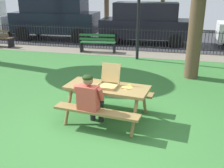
% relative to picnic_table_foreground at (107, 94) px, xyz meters
% --- Properties ---
extents(ground, '(28.00, 11.67, 0.02)m').
position_rel_picnic_table_foreground_xyz_m(ground, '(0.07, 1.22, -0.61)').
color(ground, '#387435').
extents(cobblestone_walkway, '(28.00, 1.40, 0.01)m').
position_rel_picnic_table_foreground_xyz_m(cobblestone_walkway, '(0.07, 6.36, -0.60)').
color(cobblestone_walkway, gray).
extents(street_asphalt, '(28.00, 7.53, 0.01)m').
position_rel_picnic_table_foreground_xyz_m(street_asphalt, '(0.07, 10.82, -0.60)').
color(street_asphalt, '#38383D').
extents(picnic_table_foreground, '(1.96, 1.67, 0.79)m').
position_rel_picnic_table_foreground_xyz_m(picnic_table_foreground, '(0.00, 0.00, 0.00)').
color(picnic_table_foreground, olive).
rests_on(picnic_table_foreground, ground).
extents(pizza_box_open, '(0.46, 0.52, 0.46)m').
position_rel_picnic_table_foreground_xyz_m(pizza_box_open, '(0.03, 0.03, 0.26)').
color(pizza_box_open, tan).
rests_on(pizza_box_open, picnic_table_foreground).
extents(pizza_slice_on_table, '(0.22, 0.29, 0.02)m').
position_rel_picnic_table_foreground_xyz_m(pizza_slice_on_table, '(0.43, 0.04, 0.18)').
color(pizza_slice_on_table, '#F0C94A').
rests_on(pizza_slice_on_table, picnic_table_foreground).
extents(adult_at_table, '(0.63, 0.62, 1.19)m').
position_rel_picnic_table_foreground_xyz_m(adult_at_table, '(-0.23, -0.48, 0.06)').
color(adult_at_table, black).
rests_on(adult_at_table, ground).
extents(iron_fence_streetside, '(22.83, 0.03, 1.02)m').
position_rel_picnic_table_foreground_xyz_m(iron_fence_streetside, '(0.07, 7.06, -0.08)').
color(iron_fence_streetside, black).
rests_on(iron_fence_streetside, ground).
extents(park_bench_center, '(1.63, 0.58, 0.85)m').
position_rel_picnic_table_foreground_xyz_m(park_bench_center, '(-2.08, 6.22, -0.18)').
color(park_bench_center, '#266331').
rests_on(park_bench_center, ground).
extents(parked_car_left, '(4.80, 2.29, 2.46)m').
position_rel_picnic_table_foreground_xyz_m(parked_car_left, '(-5.31, 8.88, 0.71)').
color(parked_car_left, black).
rests_on(parked_car_left, ground).
extents(parked_car_center, '(4.67, 2.10, 2.08)m').
position_rel_picnic_table_foreground_xyz_m(parked_car_center, '(-0.26, 8.88, 0.50)').
color(parked_car_center, black).
rests_on(parked_car_center, ground).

